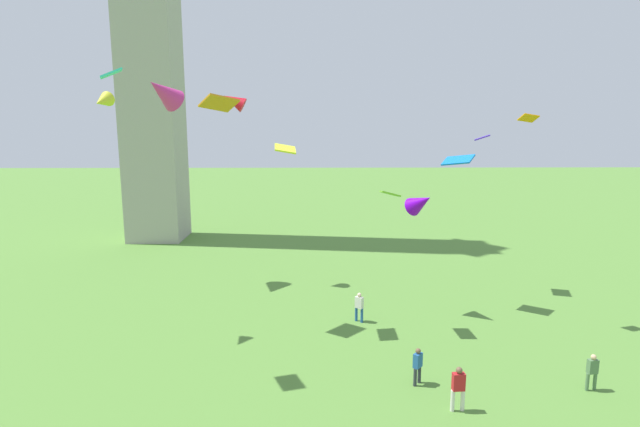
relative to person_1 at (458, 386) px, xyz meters
name	(u,v)px	position (x,y,z in m)	size (l,w,h in m)	color
person_1	(458,386)	(0.00, 0.00, 0.00)	(0.55, 0.30, 1.79)	silver
person_2	(418,364)	(-1.14, 2.00, -0.10)	(0.46, 0.47, 1.61)	#2D3338
person_3	(359,305)	(-2.98, 8.83, -0.07)	(0.50, 0.47, 1.67)	#235693
person_4	(592,370)	(5.94, 1.44, -0.13)	(0.48, 0.30, 1.57)	#51754C
kite_flying_0	(421,202)	(0.48, 9.93, 5.52)	(1.93, 2.13, 1.66)	#6E05CD
kite_flying_1	(528,118)	(5.55, 8.53, 10.11)	(1.05, 0.76, 0.48)	orange
kite_flying_2	(102,101)	(-15.65, 7.30, 10.90)	(0.93, 1.29, 0.98)	gold
kite_flying_4	(234,101)	(-10.69, 16.03, 11.31)	(1.73, 1.06, 1.52)	red
kite_flying_5	(111,73)	(-13.54, 3.20, 11.80)	(1.27, 1.51, 0.44)	#35DACE
kite_flying_6	(482,138)	(5.15, 14.27, 8.96)	(1.34, 1.63, 0.40)	#4B2CC4
kite_flying_7	(285,149)	(-6.91, 7.83, 8.59)	(1.16, 1.62, 0.51)	yellow
kite_flying_8	(219,103)	(-10.27, 8.54, 10.85)	(2.09, 1.96, 0.90)	#C67C13
kite_flying_9	(390,194)	(-1.60, 7.71, 6.32)	(0.97, 1.43, 0.48)	#66B520
kite_flying_10	(458,160)	(2.77, 11.11, 7.78)	(1.96, 1.90, 0.68)	blue
kite_flying_11	(163,92)	(-15.15, 15.71, 11.84)	(2.79, 3.16, 2.49)	#C92D82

